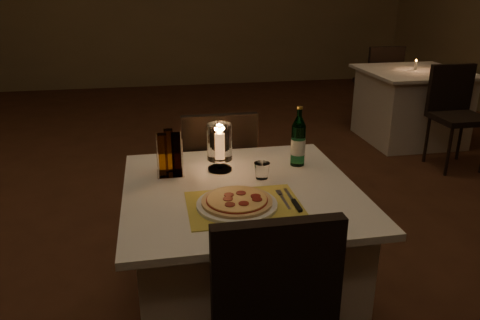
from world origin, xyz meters
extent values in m
cube|color=#492717|center=(0.00, 0.00, -0.01)|extent=(8.00, 10.00, 0.02)
cube|color=silver|center=(0.20, -0.82, 0.35)|extent=(0.88, 0.88, 0.71)
cube|color=silver|center=(0.20, -0.82, 0.72)|extent=(1.00, 1.00, 0.03)
cube|color=black|center=(0.20, -1.43, 0.69)|extent=(0.42, 0.05, 0.42)
cube|color=black|center=(0.20, -0.02, 0.46)|extent=(0.42, 0.42, 0.05)
cube|color=black|center=(0.20, -0.20, 0.69)|extent=(0.42, 0.05, 0.42)
cylinder|color=black|center=(0.37, 0.15, 0.22)|extent=(0.03, 0.03, 0.44)
cylinder|color=black|center=(0.03, 0.15, 0.22)|extent=(0.03, 0.03, 0.44)
cylinder|color=black|center=(0.37, -0.19, 0.22)|extent=(0.03, 0.03, 0.44)
cylinder|color=black|center=(0.03, -0.19, 0.22)|extent=(0.03, 0.03, 0.44)
cube|color=gold|center=(0.18, -1.00, 0.74)|extent=(0.45, 0.34, 0.00)
cylinder|color=white|center=(0.15, -1.00, 0.75)|extent=(0.32, 0.32, 0.01)
cylinder|color=#D8B77F|center=(0.15, -1.00, 0.76)|extent=(0.28, 0.28, 0.01)
cylinder|color=maroon|center=(0.15, -1.00, 0.77)|extent=(0.24, 0.24, 0.00)
cylinder|color=#EACC7F|center=(0.15, -1.00, 0.77)|extent=(0.24, 0.24, 0.00)
cylinder|color=maroon|center=(0.22, -1.00, 0.78)|extent=(0.04, 0.04, 0.00)
cylinder|color=maroon|center=(0.17, -0.96, 0.78)|extent=(0.04, 0.04, 0.00)
cylinder|color=maroon|center=(0.12, -0.96, 0.78)|extent=(0.04, 0.04, 0.00)
cylinder|color=maroon|center=(0.11, -1.00, 0.78)|extent=(0.04, 0.04, 0.00)
cylinder|color=maroon|center=(0.11, -1.05, 0.78)|extent=(0.04, 0.04, 0.00)
cylinder|color=maroon|center=(0.17, -1.05, 0.78)|extent=(0.04, 0.04, 0.00)
cylinder|color=maroon|center=(0.22, -1.02, 0.78)|extent=(0.04, 0.04, 0.00)
cube|color=silver|center=(0.34, -1.00, 0.75)|extent=(0.01, 0.14, 0.00)
cube|color=silver|center=(0.34, -0.91, 0.75)|extent=(0.02, 0.05, 0.00)
cube|color=black|center=(0.38, -1.05, 0.75)|extent=(0.02, 0.10, 0.01)
cube|color=silver|center=(0.38, -0.94, 0.75)|extent=(0.01, 0.12, 0.00)
cylinder|color=#5CAA7B|center=(0.52, -0.60, 0.84)|extent=(0.07, 0.07, 0.20)
cylinder|color=#5CAA7B|center=(0.52, -0.60, 1.00)|extent=(0.02, 0.02, 0.04)
cylinder|color=gold|center=(0.52, -0.60, 1.02)|extent=(0.03, 0.03, 0.01)
cylinder|color=silver|center=(0.52, -0.60, 0.83)|extent=(0.07, 0.07, 0.07)
cylinder|color=white|center=(0.14, -0.60, 0.75)|extent=(0.11, 0.11, 0.01)
cylinder|color=white|center=(0.14, -0.60, 0.77)|extent=(0.02, 0.02, 0.04)
cylinder|color=white|center=(0.14, -0.60, 0.88)|extent=(0.12, 0.12, 0.17)
cylinder|color=white|center=(0.14, -0.60, 0.86)|extent=(0.03, 0.03, 0.12)
ellipsoid|color=orange|center=(0.14, -0.60, 0.94)|extent=(0.02, 0.02, 0.03)
cube|color=white|center=(-0.09, -0.61, 0.74)|extent=(0.12, 0.12, 0.01)
cylinder|color=white|center=(-0.15, -0.67, 0.84)|extent=(0.01, 0.01, 0.18)
cylinder|color=white|center=(-0.04, -0.67, 0.84)|extent=(0.01, 0.01, 0.18)
cylinder|color=white|center=(-0.15, -0.56, 0.84)|extent=(0.01, 0.01, 0.18)
cylinder|color=white|center=(-0.04, -0.56, 0.84)|extent=(0.01, 0.01, 0.18)
cube|color=#BF8C33|center=(-0.12, -0.64, 0.85)|extent=(0.04, 0.04, 0.20)
cube|color=#3F1E14|center=(-0.06, -0.64, 0.85)|extent=(0.04, 0.04, 0.20)
cube|color=#BF8C33|center=(-0.09, -0.58, 0.85)|extent=(0.04, 0.04, 0.20)
cube|color=silver|center=(2.47, 1.70, 0.35)|extent=(0.88, 0.88, 0.71)
cube|color=silver|center=(2.47, 1.70, 0.72)|extent=(1.00, 1.00, 0.03)
cube|color=black|center=(2.47, 0.90, 0.46)|extent=(0.42, 0.42, 0.05)
cube|color=black|center=(2.47, 1.08, 0.69)|extent=(0.42, 0.05, 0.42)
cylinder|color=black|center=(2.30, 0.73, 0.22)|extent=(0.03, 0.03, 0.44)
cylinder|color=black|center=(2.30, 1.07, 0.22)|extent=(0.03, 0.03, 0.44)
cylinder|color=black|center=(2.64, 1.07, 0.22)|extent=(0.03, 0.03, 0.44)
cube|color=black|center=(2.47, 2.50, 0.46)|extent=(0.42, 0.42, 0.05)
cube|color=black|center=(2.47, 2.31, 0.69)|extent=(0.42, 0.05, 0.42)
cylinder|color=black|center=(2.64, 2.67, 0.22)|extent=(0.03, 0.03, 0.44)
cylinder|color=black|center=(2.30, 2.67, 0.22)|extent=(0.03, 0.03, 0.44)
cylinder|color=black|center=(2.64, 2.33, 0.22)|extent=(0.03, 0.03, 0.44)
cylinder|color=black|center=(2.30, 2.33, 0.22)|extent=(0.03, 0.03, 0.44)
cylinder|color=white|center=(2.47, 1.70, 0.79)|extent=(0.03, 0.03, 0.09)
ellipsoid|color=orange|center=(2.47, 1.70, 0.84)|extent=(0.01, 0.01, 0.02)
camera|label=1|loc=(-0.15, -2.63, 1.57)|focal=35.00mm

